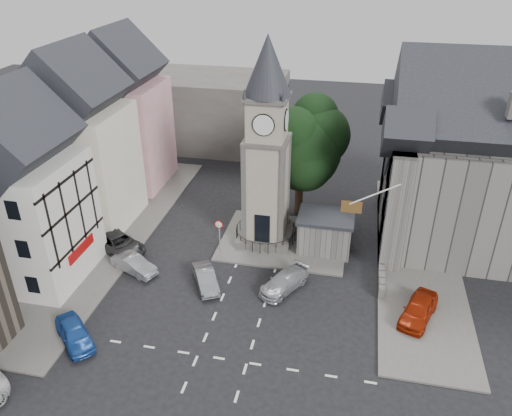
% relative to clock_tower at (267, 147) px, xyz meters
% --- Properties ---
extents(ground, '(120.00, 120.00, 0.00)m').
position_rel_clock_tower_xyz_m(ground, '(0.00, -7.99, -8.12)').
color(ground, black).
rests_on(ground, ground).
extents(pavement_west, '(6.00, 30.00, 0.14)m').
position_rel_clock_tower_xyz_m(pavement_west, '(-12.50, -1.99, -8.05)').
color(pavement_west, '#595651').
rests_on(pavement_west, ground).
extents(pavement_east, '(6.00, 26.00, 0.14)m').
position_rel_clock_tower_xyz_m(pavement_east, '(12.00, 0.01, -8.05)').
color(pavement_east, '#595651').
rests_on(pavement_east, ground).
extents(central_island, '(10.00, 8.00, 0.16)m').
position_rel_clock_tower_xyz_m(central_island, '(1.50, 0.01, -8.04)').
color(central_island, '#595651').
rests_on(central_island, ground).
extents(road_markings, '(20.00, 8.00, 0.01)m').
position_rel_clock_tower_xyz_m(road_markings, '(0.00, -13.49, -8.12)').
color(road_markings, silver).
rests_on(road_markings, ground).
extents(clock_tower, '(4.86, 4.86, 16.25)m').
position_rel_clock_tower_xyz_m(clock_tower, '(0.00, 0.00, 0.00)').
color(clock_tower, '#4C4944').
rests_on(clock_tower, ground).
extents(stone_shelter, '(4.30, 3.30, 3.08)m').
position_rel_clock_tower_xyz_m(stone_shelter, '(4.80, -0.49, -6.57)').
color(stone_shelter, '#585551').
rests_on(stone_shelter, ground).
extents(town_tree, '(7.20, 7.20, 10.80)m').
position_rel_clock_tower_xyz_m(town_tree, '(2.00, 5.01, -1.15)').
color(town_tree, black).
rests_on(town_tree, ground).
extents(warning_sign_post, '(0.70, 0.19, 2.85)m').
position_rel_clock_tower_xyz_m(warning_sign_post, '(-3.20, -2.56, -6.09)').
color(warning_sign_post, black).
rests_on(warning_sign_post, ground).
extents(terrace_pink, '(8.10, 7.60, 12.80)m').
position_rel_clock_tower_xyz_m(terrace_pink, '(-15.50, 8.01, -1.54)').
color(terrace_pink, '#C98A92').
rests_on(terrace_pink, ground).
extents(terrace_cream, '(8.10, 7.60, 12.80)m').
position_rel_clock_tower_xyz_m(terrace_cream, '(-15.50, 0.01, -1.54)').
color(terrace_cream, beige).
rests_on(terrace_cream, ground).
extents(terrace_tudor, '(8.10, 7.60, 12.00)m').
position_rel_clock_tower_xyz_m(terrace_tudor, '(-15.50, -7.99, -1.93)').
color(terrace_tudor, silver).
rests_on(terrace_tudor, ground).
extents(backdrop_west, '(20.00, 10.00, 8.00)m').
position_rel_clock_tower_xyz_m(backdrop_west, '(-12.00, 20.01, -4.12)').
color(backdrop_west, '#4C4944').
rests_on(backdrop_west, ground).
extents(east_building, '(14.40, 11.40, 12.60)m').
position_rel_clock_tower_xyz_m(east_building, '(15.59, 3.01, -1.86)').
color(east_building, '#585551').
rests_on(east_building, ground).
extents(east_boundary_wall, '(0.40, 16.00, 0.90)m').
position_rel_clock_tower_xyz_m(east_boundary_wall, '(9.20, 2.01, -7.67)').
color(east_boundary_wall, '#585551').
rests_on(east_boundary_wall, ground).
extents(flagpole, '(3.68, 0.10, 2.74)m').
position_rel_clock_tower_xyz_m(flagpole, '(8.00, -3.99, -1.12)').
color(flagpole, white).
rests_on(flagpole, ground).
extents(car_west_blue, '(3.91, 3.81, 1.33)m').
position_rel_clock_tower_xyz_m(car_west_blue, '(-9.17, -13.99, -7.46)').
color(car_west_blue, '#1C4A9F').
rests_on(car_west_blue, ground).
extents(car_west_silver, '(3.98, 2.66, 1.24)m').
position_rel_clock_tower_xyz_m(car_west_silver, '(-8.67, -6.41, -7.50)').
color(car_west_silver, gray).
rests_on(car_west_silver, ground).
extents(car_west_grey, '(5.57, 4.61, 1.41)m').
position_rel_clock_tower_xyz_m(car_west_grey, '(-11.02, -4.09, -7.41)').
color(car_west_grey, '#29292C').
rests_on(car_west_grey, ground).
extents(car_island_silver, '(2.95, 3.89, 1.23)m').
position_rel_clock_tower_xyz_m(car_island_silver, '(-3.01, -6.93, -7.51)').
color(car_island_silver, gray).
rests_on(car_island_silver, ground).
extents(car_island_east, '(3.60, 4.53, 1.23)m').
position_rel_clock_tower_xyz_m(car_island_east, '(2.50, -6.17, -7.51)').
color(car_island_east, '#B1B3B9').
rests_on(car_island_east, ground).
extents(car_east_red, '(3.11, 4.59, 1.45)m').
position_rel_clock_tower_xyz_m(car_east_red, '(11.50, -7.42, -7.39)').
color(car_east_red, '#9E2208').
rests_on(car_east_red, ground).
extents(pedestrian, '(0.73, 0.68, 1.67)m').
position_rel_clock_tower_xyz_m(pedestrian, '(11.09, -0.74, -7.28)').
color(pedestrian, beige).
rests_on(pedestrian, ground).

